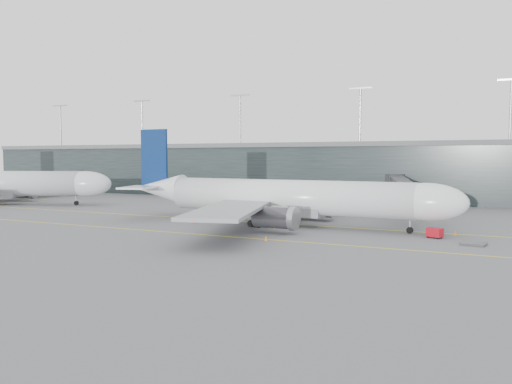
% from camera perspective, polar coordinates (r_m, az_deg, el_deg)
% --- Properties ---
extents(ground, '(320.00, 320.00, 0.00)m').
position_cam_1_polar(ground, '(90.18, 1.61, -3.20)').
color(ground, slate).
rests_on(ground, ground).
extents(taxiline_a, '(160.00, 0.25, 0.02)m').
position_cam_1_polar(taxiline_a, '(86.54, 0.56, -3.49)').
color(taxiline_a, yellow).
rests_on(taxiline_a, ground).
extents(taxiline_b, '(160.00, 0.25, 0.02)m').
position_cam_1_polar(taxiline_b, '(72.40, -4.65, -4.98)').
color(taxiline_b, yellow).
rests_on(taxiline_b, ground).
extents(taxiline_lead_main, '(0.25, 60.00, 0.02)m').
position_cam_1_polar(taxiline_lead_main, '(107.22, 8.29, -2.09)').
color(taxiline_lead_main, yellow).
rests_on(taxiline_lead_main, ground).
extents(taxiline_lead_adj, '(0.25, 60.00, 0.02)m').
position_cam_1_polar(taxiline_lead_adj, '(150.74, -22.30, -0.59)').
color(taxiline_lead_adj, yellow).
rests_on(taxiline_lead_adj, ground).
extents(terminal, '(240.00, 36.00, 29.00)m').
position_cam_1_polar(terminal, '(144.65, 10.69, 2.47)').
color(terminal, black).
rests_on(terminal, ground).
extents(main_aircraft, '(58.86, 55.39, 16.53)m').
position_cam_1_polar(main_aircraft, '(82.66, 3.22, -0.63)').
color(main_aircraft, white).
rests_on(main_aircraft, ground).
extents(jet_bridge, '(13.49, 47.23, 7.26)m').
position_cam_1_polar(jet_bridge, '(109.36, 16.66, 0.76)').
color(jet_bridge, '#2C2D31').
rests_on(jet_bridge, ground).
extents(gse_cart, '(2.40, 2.03, 1.40)m').
position_cam_1_polar(gse_cart, '(74.24, 19.75, -4.38)').
color(gse_cart, '#B00C1A').
rests_on(gse_cart, ground).
extents(baggage_dolly, '(3.32, 2.83, 0.30)m').
position_cam_1_polar(baggage_dolly, '(70.32, 23.60, -5.44)').
color(baggage_dolly, '#3A3A3F').
rests_on(baggage_dolly, ground).
extents(uld_a, '(2.31, 2.07, 1.75)m').
position_cam_1_polar(uld_a, '(101.42, 0.79, -1.88)').
color(uld_a, '#3C3B41').
rests_on(uld_a, ground).
extents(uld_b, '(2.38, 1.99, 2.00)m').
position_cam_1_polar(uld_b, '(100.05, 3.47, -1.89)').
color(uld_b, '#3C3B41').
rests_on(uld_b, ground).
extents(uld_c, '(2.57, 2.27, 1.99)m').
position_cam_1_polar(uld_c, '(99.87, 4.27, -1.90)').
color(uld_c, '#3C3B41').
rests_on(uld_c, ground).
extents(cone_nose, '(0.42, 0.42, 0.66)m').
position_cam_1_polar(cone_nose, '(78.04, 21.83, -4.37)').
color(cone_nose, orange).
rests_on(cone_nose, ground).
extents(cone_wing_stbd, '(0.42, 0.42, 0.66)m').
position_cam_1_polar(cone_wing_stbd, '(67.99, 1.14, -5.28)').
color(cone_wing_stbd, orange).
rests_on(cone_wing_stbd, ground).
extents(cone_wing_port, '(0.41, 0.41, 0.65)m').
position_cam_1_polar(cone_wing_port, '(96.21, 10.00, -2.61)').
color(cone_wing_port, '#F1420D').
rests_on(cone_wing_port, ground).
extents(cone_tail, '(0.50, 0.50, 0.80)m').
position_cam_1_polar(cone_tail, '(85.99, -7.21, -3.31)').
color(cone_tail, '#F2440D').
rests_on(cone_tail, ground).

